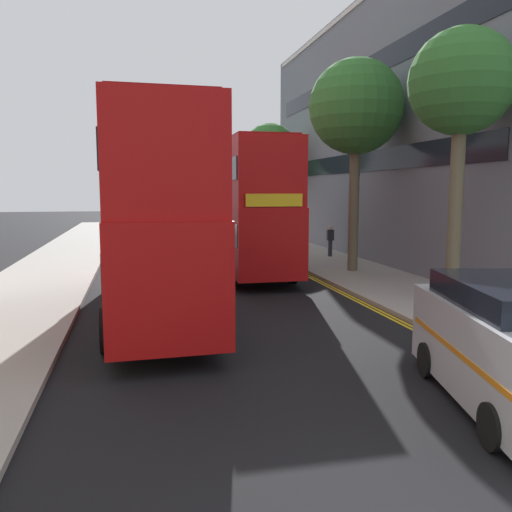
# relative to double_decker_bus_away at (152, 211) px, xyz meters

# --- Properties ---
(sidewalk_right) EXTENTS (4.00, 80.00, 0.14)m
(sidewalk_right) POSITION_rel_double_decker_bus_away_xyz_m (8.79, 3.94, -2.96)
(sidewalk_right) COLOR #9E9991
(sidewalk_right) RESTS_ON ground
(sidewalk_left) EXTENTS (4.00, 80.00, 0.14)m
(sidewalk_left) POSITION_rel_double_decker_bus_away_xyz_m (-4.21, 3.94, -2.96)
(sidewalk_left) COLOR #9E9991
(sidewalk_left) RESTS_ON ground
(kerb_line_outer) EXTENTS (0.10, 56.00, 0.01)m
(kerb_line_outer) POSITION_rel_double_decker_bus_away_xyz_m (6.69, 1.94, -3.03)
(kerb_line_outer) COLOR yellow
(kerb_line_outer) RESTS_ON ground
(kerb_line_inner) EXTENTS (0.10, 56.00, 0.01)m
(kerb_line_inner) POSITION_rel_double_decker_bus_away_xyz_m (6.53, 1.94, -3.03)
(kerb_line_inner) COLOR yellow
(kerb_line_inner) RESTS_ON ground
(double_decker_bus_away) EXTENTS (3.00, 10.87, 5.64)m
(double_decker_bus_away) POSITION_rel_double_decker_bus_away_xyz_m (0.00, 0.00, 0.00)
(double_decker_bus_away) COLOR #B20F0F
(double_decker_bus_away) RESTS_ON ground
(double_decker_bus_oncoming) EXTENTS (2.87, 10.83, 5.64)m
(double_decker_bus_oncoming) POSITION_rel_double_decker_bus_away_xyz_m (4.22, 7.55, 0.00)
(double_decker_bus_oncoming) COLOR #B20F0F
(double_decker_bus_oncoming) RESTS_ON ground
(pedestrian_far) EXTENTS (0.34, 0.22, 1.62)m
(pedestrian_far) POSITION_rel_double_decker_bus_away_xyz_m (9.51, 10.70, -2.04)
(pedestrian_far) COLOR #2D2D38
(pedestrian_far) RESTS_ON sidewalk_right
(street_tree_near) EXTENTS (3.99, 3.99, 8.98)m
(street_tree_near) POSITION_rel_double_decker_bus_away_xyz_m (8.72, 5.90, 4.03)
(street_tree_near) COLOR #6B6047
(street_tree_near) RESTS_ON sidewalk_right
(street_tree_mid) EXTENTS (3.15, 3.15, 8.27)m
(street_tree_mid) POSITION_rel_double_decker_bus_away_xyz_m (9.10, -0.93, 3.69)
(street_tree_mid) COLOR #6B6047
(street_tree_mid) RESTS_ON sidewalk_right
(street_tree_far) EXTENTS (3.56, 3.56, 7.80)m
(street_tree_far) POSITION_rel_double_decker_bus_away_xyz_m (8.18, 18.42, 3.07)
(street_tree_far) COLOR #6B6047
(street_tree_far) RESTS_ON sidewalk_right
(street_tree_distant) EXTENTS (3.60, 3.60, 7.09)m
(street_tree_distant) POSITION_rel_double_decker_bus_away_xyz_m (9.40, 23.84, 2.36)
(street_tree_distant) COLOR #6B6047
(street_tree_distant) RESTS_ON sidewalk_right
(townhouse_terrace_right) EXTENTS (10.08, 28.00, 13.27)m
(townhouse_terrace_right) POSITION_rel_double_decker_bus_away_xyz_m (15.79, 11.32, 3.61)
(townhouse_terrace_right) COLOR slate
(townhouse_terrace_right) RESTS_ON ground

